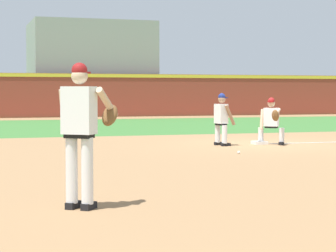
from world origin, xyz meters
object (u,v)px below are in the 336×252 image
(baseball, at_px, (239,152))
(baserunner, at_px, (222,117))
(pitcher, at_px, (82,126))
(first_base_bag, at_px, (259,143))
(first_baseman, at_px, (271,119))

(baseball, xyz_separation_m, baserunner, (0.52, 2.37, 0.76))
(baserunner, bearing_deg, pitcher, -122.11)
(first_base_bag, height_order, baseball, first_base_bag)
(baseball, bearing_deg, pitcher, -128.05)
(pitcher, xyz_separation_m, baserunner, (5.42, 8.64, -0.27))
(pitcher, relative_size, first_baseman, 1.39)
(pitcher, relative_size, baserunner, 1.27)
(first_base_bag, distance_m, baseball, 3.05)
(first_base_bag, relative_size, pitcher, 0.20)
(baseball, height_order, first_baseman, first_baseman)
(pitcher, bearing_deg, first_baseman, 51.07)
(baserunner, bearing_deg, first_baseman, -4.09)
(pitcher, distance_m, first_baseman, 10.98)
(first_base_bag, height_order, first_baseman, first_baseman)
(first_baseman, bearing_deg, pitcher, -128.93)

